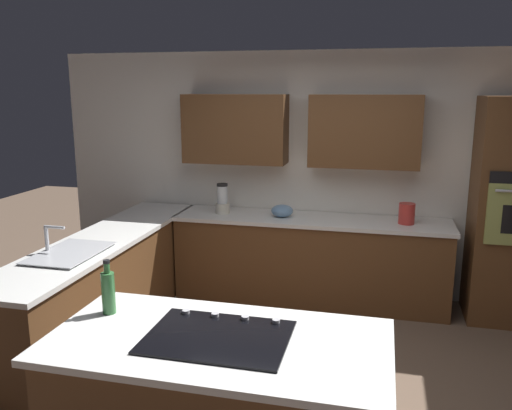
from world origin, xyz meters
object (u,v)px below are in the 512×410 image
at_px(oil_bottle, 108,291).
at_px(sink_unit, 69,252).
at_px(cooktop, 218,336).
at_px(kettle, 407,214).
at_px(blender, 222,201).
at_px(mixing_bowl, 282,211).

bearing_deg(oil_bottle, sink_unit, -46.93).
xyz_separation_m(cooktop, kettle, (-1.06, -2.77, 0.10)).
bearing_deg(oil_bottle, blender, -87.60).
distance_m(cooktop, blender, 2.90).
bearing_deg(cooktop, sink_unit, -34.31).
height_order(kettle, oil_bottle, oil_bottle).
bearing_deg(kettle, sink_unit, 31.93).
bearing_deg(kettle, mixing_bowl, 0.00).
distance_m(cooktop, mixing_bowl, 2.78).
xyz_separation_m(blender, oil_bottle, (-0.11, 2.62, -0.00)).
relative_size(sink_unit, mixing_bowl, 3.07).
distance_m(blender, kettle, 1.90).
relative_size(cooktop, blender, 2.35).
bearing_deg(sink_unit, oil_bottle, 133.07).
distance_m(sink_unit, kettle, 3.16).
bearing_deg(oil_bottle, kettle, -124.35).
xyz_separation_m(cooktop, mixing_bowl, (0.19, -2.77, 0.06)).
relative_size(sink_unit, oil_bottle, 2.12).
bearing_deg(cooktop, kettle, -111.01).
bearing_deg(mixing_bowl, oil_bottle, 78.34).
relative_size(cooktop, oil_bottle, 2.31).
xyz_separation_m(mixing_bowl, kettle, (-1.25, 0.00, 0.04)).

